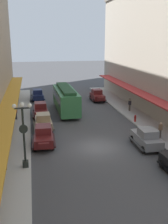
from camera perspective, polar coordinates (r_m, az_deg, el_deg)
The scene contains 15 objects.
ground_plane at distance 24.88m, azimuth 2.74°, elevation -7.61°, with size 200.00×200.00×0.00m, color #424244.
sidewalk_left at distance 24.27m, azimuth -14.92°, elevation -8.56°, with size 3.00×60.00×0.15m, color #B7B5AD.
parked_car_0 at distance 25.25m, azimuth 13.28°, elevation -5.37°, with size 2.19×4.28×1.84m.
parked_car_1 at distance 25.39m, azimuth -8.68°, elevation -5.00°, with size 2.29×4.31×1.84m.
parked_car_3 at distance 34.60m, azimuth -9.29°, elevation 0.50°, with size 2.21×4.28×1.84m.
parked_car_4 at distance 44.22m, azimuth -9.95°, elevation 3.71°, with size 2.27×4.31×1.84m.
parked_car_5 at distance 43.20m, azimuth 2.85°, elevation 3.65°, with size 2.16×4.27×1.84m.
parked_car_6 at distance 29.78m, azimuth -8.75°, elevation -1.93°, with size 2.17×4.27×1.84m.
streetcar at distance 36.33m, azimuth -3.96°, elevation 2.93°, with size 2.63×9.63×3.46m.
lamp_post_with_clock at distance 20.39m, azimuth -12.84°, elevation -4.27°, with size 1.42×0.44×5.16m.
fire_hydrant at distance 32.39m, azimuth 10.92°, elevation -1.32°, with size 0.24×0.24×0.82m.
pedestrian_0 at distance 27.49m, azimuth 16.08°, elevation -3.74°, with size 0.36×0.24×1.64m.
pedestrian_1 at distance 21.05m, azimuth -16.68°, elevation -9.71°, with size 0.36×0.28×1.67m.
pedestrian_2 at distance 33.65m, azimuth -14.43°, elevation -0.10°, with size 0.36×0.28×1.67m.
pedestrian_3 at distance 37.04m, azimuth 9.79°, elevation 1.57°, with size 0.36×0.28×1.67m.
Camera 1 is at (-5.64, -22.20, 9.70)m, focal length 42.58 mm.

